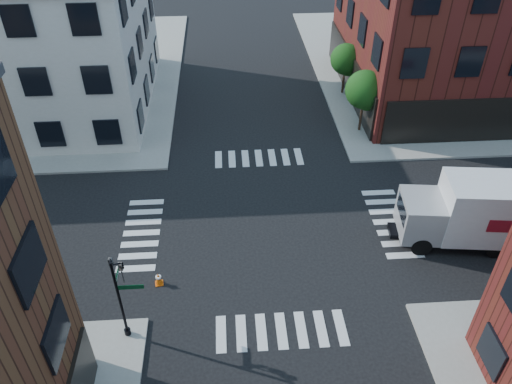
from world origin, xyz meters
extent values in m
plane|color=black|center=(0.00, 0.00, 0.00)|extent=(120.00, 120.00, 0.00)
cube|color=gray|center=(21.00, 21.00, 0.07)|extent=(30.00, 30.00, 0.15)
cube|color=gray|center=(-21.00, 21.00, 0.07)|extent=(30.00, 30.00, 0.15)
cylinder|color=black|center=(7.50, 10.00, 0.89)|extent=(0.18, 0.18, 1.47)
cylinder|color=black|center=(7.50, 10.00, 1.62)|extent=(0.12, 0.12, 1.47)
sphere|color=#113A0F|center=(7.50, 10.00, 3.30)|extent=(2.69, 2.69, 2.69)
sphere|color=#113A0F|center=(7.75, 9.90, 2.75)|extent=(1.85, 1.85, 1.85)
cylinder|color=black|center=(7.50, 16.00, 0.81)|extent=(0.18, 0.18, 1.33)
cylinder|color=black|center=(7.50, 16.00, 1.48)|extent=(0.12, 0.12, 1.33)
sphere|color=#113A0F|center=(7.50, 16.00, 3.00)|extent=(2.43, 2.43, 2.43)
sphere|color=#113A0F|center=(7.75, 15.90, 2.51)|extent=(1.67, 1.67, 1.67)
cylinder|color=black|center=(-6.80, -6.80, 2.30)|extent=(0.12, 0.12, 4.60)
cylinder|color=black|center=(-6.80, -6.80, 0.30)|extent=(0.28, 0.28, 0.30)
cube|color=#053819|center=(-6.25, -6.80, 3.15)|extent=(1.10, 0.03, 0.22)
cube|color=#053819|center=(-6.80, -6.25, 3.40)|extent=(0.03, 1.10, 0.22)
imported|color=black|center=(-6.45, -6.70, 3.90)|extent=(0.22, 0.18, 1.10)
imported|color=black|center=(-6.90, -6.45, 3.90)|extent=(0.18, 0.22, 1.10)
cube|color=silver|center=(11.93, -1.95, 2.24)|extent=(6.45, 3.37, 3.30)
cube|color=maroon|center=(11.77, -3.29, 2.24)|extent=(2.33, 0.32, 0.75)
cube|color=maroon|center=(12.09, -0.61, 2.24)|extent=(2.33, 0.32, 0.75)
cube|color=#A0A0A2|center=(7.91, -1.47, 1.65)|extent=(2.42, 2.79, 2.13)
cube|color=black|center=(6.90, -1.35, 2.02)|extent=(0.34, 2.02, 0.96)
cube|color=black|center=(10.66, -1.80, 0.53)|extent=(8.59, 2.06, 0.27)
cylinder|color=black|center=(7.78, -2.58, 0.53)|extent=(1.10, 0.50, 1.06)
cylinder|color=black|center=(8.04, -0.36, 0.53)|extent=(1.10, 0.50, 1.06)
cylinder|color=black|center=(11.58, -3.04, 0.53)|extent=(1.10, 0.50, 1.06)
cylinder|color=black|center=(11.85, -0.82, 0.53)|extent=(1.10, 0.50, 1.06)
cube|color=#EE5D0A|center=(-5.70, -3.80, 0.02)|extent=(0.45, 0.45, 0.04)
cone|color=#EE5D0A|center=(-5.70, -3.80, 0.36)|extent=(0.43, 0.43, 0.73)
cylinder|color=white|center=(-5.70, -3.80, 0.47)|extent=(0.28, 0.28, 0.08)
camera|label=1|loc=(-2.08, -20.81, 18.56)|focal=35.00mm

